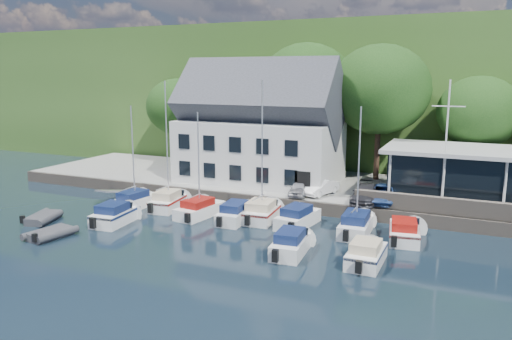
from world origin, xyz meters
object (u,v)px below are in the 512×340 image
object	(u,v)px
car_silver	(299,188)
car_blue	(384,193)
flagpole	(446,145)
boat_r2_4	(366,252)
boat_r1_7	(404,230)
boat_r1_1	(167,151)
boat_r1_3	(236,211)
boat_r1_5	(298,216)
dinghy_1	(50,232)
car_white	(321,188)
boat_r1_0	(133,155)
boat_r2_0	(115,213)
boat_r1_6	(359,166)
harbor_building	(260,133)
club_pavilion	(474,175)
car_dgrey	(366,194)
boat_r2_3	(291,241)
boat_r1_4	(262,158)
dinghy_0	(43,216)
boat_r1_2	(199,160)

from	to	relation	value
car_silver	car_blue	bearing A→B (deg)	-2.61
flagpole	boat_r2_4	size ratio (longest dim) A/B	1.81
boat_r1_7	boat_r2_4	bearing A→B (deg)	-114.27
boat_r1_1	boat_r1_3	distance (m)	7.52
boat_r1_5	dinghy_1	xyz separation A→B (m)	(-14.09, -9.08, -0.38)
boat_r1_7	dinghy_1	size ratio (longest dim) A/B	1.72
car_white	boat_r1_0	bearing A→B (deg)	-136.43
car_blue	boat_r2_0	xyz separation A→B (m)	(-17.33, -10.16, -0.94)
boat_r1_1	boat_r1_6	world-z (taller)	boat_r1_1
boat_r1_0	boat_r1_3	bearing A→B (deg)	6.19
car_blue	boat_r2_4	bearing A→B (deg)	-84.67
harbor_building	boat_r2_4	bearing A→B (deg)	-47.75
boat_r1_0	boat_r1_6	size ratio (longest dim) A/B	0.94
flagpole	club_pavilion	bearing A→B (deg)	55.72
car_white	boat_r1_1	xyz separation A→B (m)	(-10.89, -5.62, 3.08)
boat_r1_7	boat_r2_0	bearing A→B (deg)	-175.59
harbor_building	boat_r1_1	world-z (taller)	harbor_building
car_dgrey	boat_r2_0	world-z (taller)	car_dgrey
harbor_building	boat_r2_0	distance (m)	15.33
club_pavilion	boat_r1_5	distance (m)	14.13
car_white	boat_r2_3	size ratio (longest dim) A/B	0.63
harbor_building	boat_r1_4	size ratio (longest dim) A/B	1.55
dinghy_0	dinghy_1	xyz separation A→B (m)	(3.36, -2.56, -0.00)
car_dgrey	boat_r2_3	bearing A→B (deg)	-105.63
car_dgrey	boat_r1_5	distance (m)	6.21
car_silver	flagpole	bearing A→B (deg)	-4.85
boat_r1_3	dinghy_0	size ratio (longest dim) A/B	1.89
car_blue	dinghy_1	xyz separation A→B (m)	(-19.13, -14.47, -1.34)
car_silver	car_white	size ratio (longest dim) A/B	0.93
flagpole	boat_r2_0	world-z (taller)	flagpole
club_pavilion	flagpole	bearing A→B (deg)	-124.28
car_silver	boat_r2_4	xyz separation A→B (m)	(7.52, -10.07, -0.86)
boat_r1_0	boat_r1_2	distance (m)	6.05
boat_r1_3	boat_r1_7	size ratio (longest dim) A/B	1.10
boat_r1_1	boat_r1_4	bearing A→B (deg)	-5.66
flagpole	dinghy_1	bearing A→B (deg)	-148.29
car_dgrey	boat_r1_4	bearing A→B (deg)	-148.27
harbor_building	boat_r1_0	size ratio (longest dim) A/B	1.66
harbor_building	dinghy_1	distance (m)	19.92
car_silver	flagpole	distance (m)	11.53
club_pavilion	dinghy_1	xyz separation A→B (m)	(-25.31, -17.35, -2.68)
club_pavilion	boat_r1_4	xyz separation A→B (m)	(-14.11, -8.01, 1.59)
harbor_building	flagpole	bearing A→B (deg)	-12.23
boat_r1_0	boat_r2_4	size ratio (longest dim) A/B	1.70
club_pavilion	boat_r1_0	xyz separation A→B (m)	(-24.88, -8.91, 1.28)
boat_r1_4	boat_r1_6	world-z (taller)	boat_r1_4
harbor_building	boat_r1_0	bearing A→B (deg)	-126.16
boat_r1_1	boat_r1_2	size ratio (longest dim) A/B	1.08
harbor_building	boat_r1_5	size ratio (longest dim) A/B	2.42
car_white	dinghy_1	xyz separation A→B (m)	(-14.06, -14.80, -1.22)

